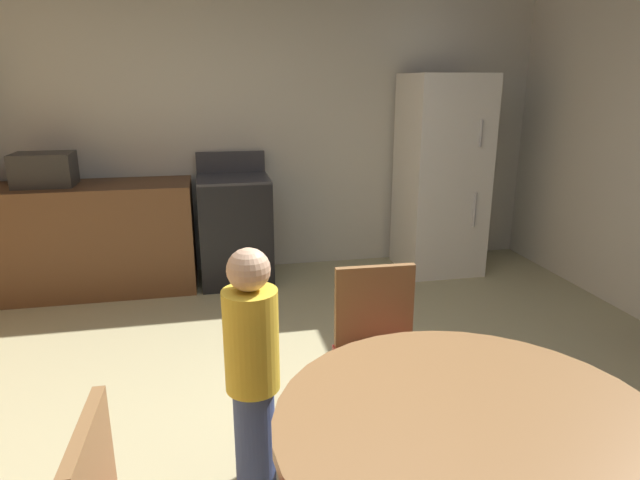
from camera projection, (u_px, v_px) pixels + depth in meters
name	position (u px, v px, depth m)	size (l,w,h in m)	color
ground_plane	(302.00, 468.00, 2.46)	(14.00, 14.00, 0.00)	tan
wall_back	(244.00, 121.00, 4.83)	(5.75, 0.12, 2.70)	beige
kitchen_counter	(63.00, 240.00, 4.40)	(2.09, 0.60, 0.90)	brown
oven_range	(235.00, 229.00, 4.67)	(0.60, 0.60, 1.10)	black
refrigerator	(441.00, 175.00, 4.87)	(0.68, 0.68, 1.76)	white
microwave	(44.00, 170.00, 4.23)	(0.44, 0.32, 0.26)	#2D2B28
dining_table	(470.00, 467.00, 1.59)	(1.16, 1.16, 0.76)	olive
chair_north	(380.00, 349.00, 2.50)	(0.41, 0.41, 0.87)	olive
person_child	(252.00, 370.00, 2.17)	(0.31, 0.31, 1.09)	#3D4C84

